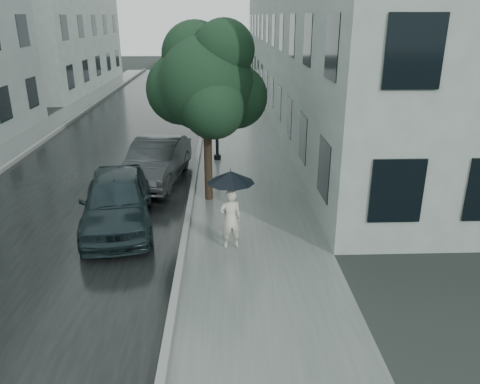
{
  "coord_description": "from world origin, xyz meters",
  "views": [
    {
      "loc": [
        -0.58,
        -8.18,
        5.28
      ],
      "look_at": [
        -0.19,
        2.34,
        1.3
      ],
      "focal_mm": 35.0,
      "sensor_mm": 36.0,
      "label": 1
    }
  ],
  "objects_px": {
    "car_far": "(156,161)",
    "street_tree": "(206,82)",
    "pedestrian": "(230,219)",
    "lamp_post": "(212,84)",
    "car_near": "(117,200)"
  },
  "relations": [
    {
      "from": "car_far",
      "to": "street_tree",
      "type": "bearing_deg",
      "value": -34.19
    },
    {
      "from": "car_near",
      "to": "car_far",
      "type": "height_order",
      "value": "car_near"
    },
    {
      "from": "lamp_post",
      "to": "street_tree",
      "type": "bearing_deg",
      "value": -93.5
    },
    {
      "from": "pedestrian",
      "to": "lamp_post",
      "type": "xyz_separation_m",
      "value": [
        -0.53,
        7.44,
        2.17
      ]
    },
    {
      "from": "lamp_post",
      "to": "car_far",
      "type": "relative_size",
      "value": 1.18
    },
    {
      "from": "pedestrian",
      "to": "street_tree",
      "type": "distance_m",
      "value": 4.38
    },
    {
      "from": "car_near",
      "to": "street_tree",
      "type": "bearing_deg",
      "value": 31.17
    },
    {
      "from": "pedestrian",
      "to": "lamp_post",
      "type": "bearing_deg",
      "value": -97.81
    },
    {
      "from": "street_tree",
      "to": "lamp_post",
      "type": "relative_size",
      "value": 1.03
    },
    {
      "from": "street_tree",
      "to": "car_near",
      "type": "distance_m",
      "value": 4.16
    },
    {
      "from": "car_far",
      "to": "lamp_post",
      "type": "bearing_deg",
      "value": 60.95
    },
    {
      "from": "street_tree",
      "to": "car_far",
      "type": "distance_m",
      "value": 3.71
    },
    {
      "from": "car_near",
      "to": "car_far",
      "type": "distance_m",
      "value": 3.69
    },
    {
      "from": "car_near",
      "to": "pedestrian",
      "type": "bearing_deg",
      "value": -33.54
    },
    {
      "from": "pedestrian",
      "to": "car_near",
      "type": "height_order",
      "value": "car_near"
    }
  ]
}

